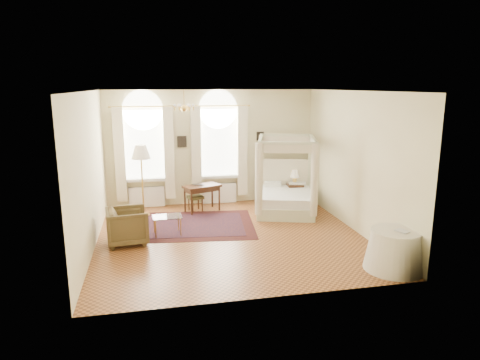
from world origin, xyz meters
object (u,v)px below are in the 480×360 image
Objects in this scene: nightstand at (295,194)px; writing_desk at (202,189)px; coffee_table at (167,218)px; canopy_bed at (285,195)px; side_table at (395,250)px; stool at (195,198)px; armchair at (128,226)px; floor_lamp at (141,156)px.

nightstand is 0.57× the size of writing_desk.
canopy_bed is at bearing 20.06° from coffee_table.
stool is at bearing 125.43° from side_table.
nightstand is 5.11m from armchair.
nightstand is 1.34× the size of stool.
floor_lamp reaches higher than writing_desk.
nightstand is (0.49, 0.62, -0.15)m from canopy_bed.
armchair is at bearing 154.00° from side_table.
canopy_bed is 2.58× the size of armchair.
nightstand is 4.50m from floor_lamp.
nightstand reaches higher than stool.
canopy_bed is at bearing -6.86° from floor_lamp.
writing_desk is at bearing 124.14° from side_table.
writing_desk is 2.04m from coffee_table.
armchair is at bearing -159.15° from canopy_bed.
nightstand is 0.33× the size of floor_lamp.
stool is at bearing 64.61° from coffee_table.
coffee_table is at bearing -73.20° from armchair.
side_table is at bearing -85.23° from nightstand.
canopy_bed is 4.01m from floor_lamp.
stool is (-2.89, -0.02, 0.05)m from nightstand.
floor_lamp is at bearing 136.34° from side_table.
armchair is at bearing -128.44° from stool.
nightstand is at bearing 25.80° from coffee_table.
writing_desk is at bearing -12.93° from stool.
canopy_bed is at bearing 102.27° from side_table.
canopy_bed is at bearing -13.94° from stool.
armchair is 0.96m from coffee_table.
writing_desk is 1.88m from floor_lamp.
canopy_bed reaches higher than coffee_table.
writing_desk is (-2.22, 0.56, 0.16)m from canopy_bed.
nightstand is at bearing 94.77° from side_table.
coffee_table is (-3.74, -1.81, 0.09)m from nightstand.
writing_desk is 0.97× the size of side_table.
armchair reaches higher than side_table.
floor_lamp is 1.68× the size of side_table.
floor_lamp is at bearing -15.81° from armchair.
armchair is 2.40m from floor_lamp.
canopy_bed is at bearing -128.10° from nightstand.
floor_lamp is (-0.56, 1.65, 1.22)m from coffee_table.
canopy_bed is 3.47m from coffee_table.
stool is at bearing -179.55° from nightstand.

